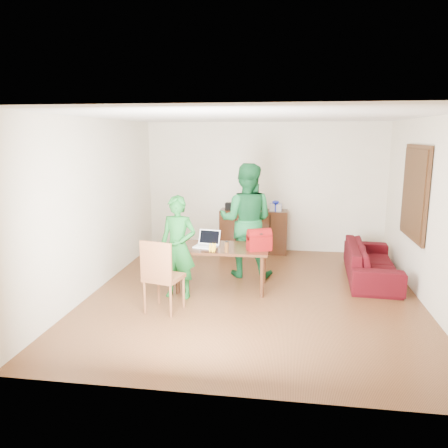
% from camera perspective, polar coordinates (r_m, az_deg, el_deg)
% --- Properties ---
extents(room, '(5.20, 5.70, 2.90)m').
position_cam_1_polar(room, '(6.69, 4.18, 1.82)').
color(room, '#412310').
rests_on(room, ground).
extents(table, '(1.48, 0.84, 0.69)m').
position_cam_1_polar(table, '(6.98, -0.24, -3.64)').
color(table, black).
rests_on(table, ground).
extents(chair, '(0.56, 0.55, 1.04)m').
position_cam_1_polar(chair, '(6.24, -7.88, -8.54)').
color(chair, brown).
rests_on(chair, ground).
extents(person_near, '(0.62, 0.45, 1.56)m').
position_cam_1_polar(person_near, '(6.61, -6.03, -3.03)').
color(person_near, '#13561C').
rests_on(person_near, ground).
extents(person_far, '(1.01, 0.81, 1.97)m').
position_cam_1_polar(person_far, '(7.56, 2.92, 0.48)').
color(person_far, '#125427').
rests_on(person_far, ground).
extents(laptop, '(0.40, 0.31, 0.25)m').
position_cam_1_polar(laptop, '(6.93, -2.38, -2.67)').
color(laptop, white).
rests_on(laptop, table).
extents(bananas, '(0.17, 0.14, 0.05)m').
position_cam_1_polar(bananas, '(6.63, -1.53, -3.48)').
color(bananas, yellow).
rests_on(bananas, table).
extents(bottle, '(0.07, 0.07, 0.18)m').
position_cam_1_polar(bottle, '(6.62, 0.34, -2.96)').
color(bottle, '#512E12').
rests_on(bottle, table).
extents(red_bag, '(0.41, 0.32, 0.26)m').
position_cam_1_polar(red_bag, '(6.76, 4.61, -2.31)').
color(red_bag, maroon).
rests_on(red_bag, table).
extents(sofa, '(0.91, 2.07, 0.59)m').
position_cam_1_polar(sofa, '(7.96, 18.70, -4.68)').
color(sofa, '#380713').
rests_on(sofa, ground).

